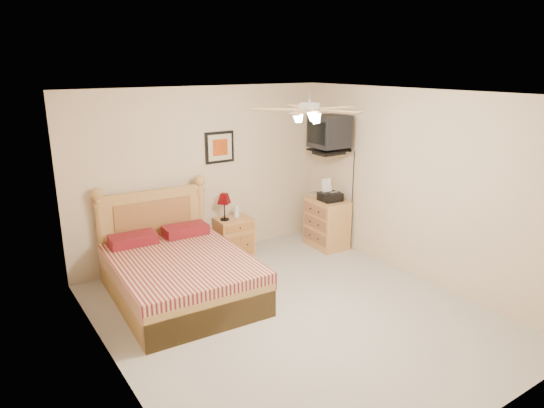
% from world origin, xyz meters
% --- Properties ---
extents(floor, '(4.50, 4.50, 0.00)m').
position_xyz_m(floor, '(0.00, 0.00, 0.00)').
color(floor, '#AAA399').
rests_on(floor, ground).
extents(ceiling, '(4.00, 4.50, 0.04)m').
position_xyz_m(ceiling, '(0.00, 0.00, 2.50)').
color(ceiling, white).
rests_on(ceiling, ground).
extents(wall_back, '(4.00, 0.04, 2.50)m').
position_xyz_m(wall_back, '(0.00, 2.25, 1.25)').
color(wall_back, beige).
rests_on(wall_back, ground).
extents(wall_front, '(4.00, 0.04, 2.50)m').
position_xyz_m(wall_front, '(0.00, -2.25, 1.25)').
color(wall_front, beige).
rests_on(wall_front, ground).
extents(wall_left, '(0.04, 4.50, 2.50)m').
position_xyz_m(wall_left, '(-2.00, 0.00, 1.25)').
color(wall_left, beige).
rests_on(wall_left, ground).
extents(wall_right, '(0.04, 4.50, 2.50)m').
position_xyz_m(wall_right, '(2.00, 0.00, 1.25)').
color(wall_right, beige).
rests_on(wall_right, ground).
extents(bed, '(1.62, 2.07, 1.29)m').
position_xyz_m(bed, '(-0.90, 1.12, 0.64)').
color(bed, '#BA8C47').
rests_on(bed, ground).
extents(nightstand, '(0.55, 0.43, 0.57)m').
position_xyz_m(nightstand, '(0.35, 2.00, 0.28)').
color(nightstand, '#B3723E').
rests_on(nightstand, ground).
extents(table_lamp, '(0.24, 0.24, 0.41)m').
position_xyz_m(table_lamp, '(0.21, 2.02, 0.77)').
color(table_lamp, '#4F0307').
rests_on(table_lamp, nightstand).
extents(lotion_bottle, '(0.10, 0.10, 0.23)m').
position_xyz_m(lotion_bottle, '(0.41, 2.03, 0.68)').
color(lotion_bottle, silver).
rests_on(lotion_bottle, nightstand).
extents(framed_picture, '(0.46, 0.04, 0.46)m').
position_xyz_m(framed_picture, '(0.27, 2.23, 1.62)').
color(framed_picture, black).
rests_on(framed_picture, wall_back).
extents(dresser, '(0.49, 0.68, 0.77)m').
position_xyz_m(dresser, '(1.73, 1.48, 0.38)').
color(dresser, '#B0834B').
rests_on(dresser, ground).
extents(fax_machine, '(0.33, 0.34, 0.32)m').
position_xyz_m(fax_machine, '(1.73, 1.42, 0.93)').
color(fax_machine, black).
rests_on(fax_machine, dresser).
extents(magazine_lower, '(0.24, 0.30, 0.03)m').
position_xyz_m(magazine_lower, '(1.67, 1.75, 0.78)').
color(magazine_lower, beige).
rests_on(magazine_lower, dresser).
extents(magazine_upper, '(0.22, 0.29, 0.02)m').
position_xyz_m(magazine_upper, '(1.67, 1.74, 0.80)').
color(magazine_upper, gray).
rests_on(magazine_upper, magazine_lower).
extents(wall_tv, '(0.56, 0.46, 0.58)m').
position_xyz_m(wall_tv, '(1.75, 1.34, 1.81)').
color(wall_tv, black).
rests_on(wall_tv, wall_right).
extents(ceiling_fan, '(1.14, 1.14, 0.28)m').
position_xyz_m(ceiling_fan, '(0.00, -0.20, 2.36)').
color(ceiling_fan, silver).
rests_on(ceiling_fan, ceiling).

